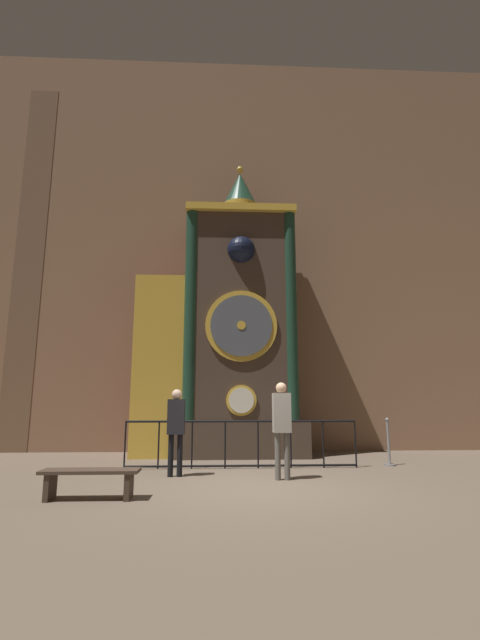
% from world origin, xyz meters
% --- Properties ---
extents(ground_plane, '(28.00, 28.00, 0.00)m').
position_xyz_m(ground_plane, '(0.00, 0.00, 0.00)').
color(ground_plane, brown).
extents(cathedral_back_wall, '(24.00, 0.32, 13.05)m').
position_xyz_m(cathedral_back_wall, '(-0.09, 5.45, 6.52)').
color(cathedral_back_wall, '#846047').
rests_on(cathedral_back_wall, ground_plane).
extents(clock_tower, '(4.70, 1.83, 8.53)m').
position_xyz_m(clock_tower, '(-0.48, 4.24, 3.43)').
color(clock_tower, '#423328').
rests_on(clock_tower, ground_plane).
extents(railing_fence, '(5.18, 0.05, 1.04)m').
position_xyz_m(railing_fence, '(-0.12, 2.11, 0.58)').
color(railing_fence, black).
rests_on(railing_fence, ground_plane).
extents(visitor_near, '(0.34, 0.22, 1.70)m').
position_xyz_m(visitor_near, '(-1.49, 1.15, 1.02)').
color(visitor_near, black).
rests_on(visitor_near, ground_plane).
extents(visitor_far, '(0.35, 0.23, 1.82)m').
position_xyz_m(visitor_far, '(0.59, 0.70, 1.10)').
color(visitor_far, '#58554F').
rests_on(visitor_far, ground_plane).
extents(stanchion_post, '(0.28, 0.28, 1.08)m').
position_xyz_m(stanchion_post, '(3.32, 2.39, 0.35)').
color(stanchion_post, gray).
rests_on(stanchion_post, ground_plane).
extents(visitor_bench, '(1.48, 0.40, 0.44)m').
position_xyz_m(visitor_bench, '(-2.59, -0.77, 0.32)').
color(visitor_bench, '#423328').
rests_on(visitor_bench, ground_plane).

